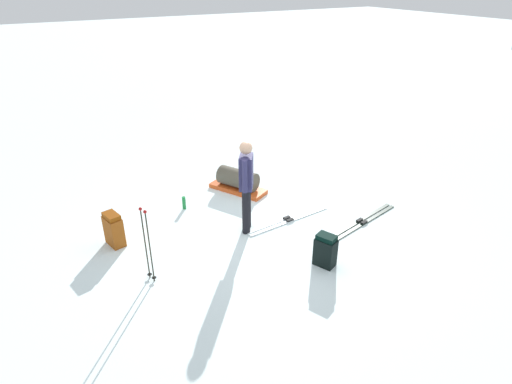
# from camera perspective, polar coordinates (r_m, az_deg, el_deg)

# --- Properties ---
(ground_plane) EXTENTS (80.00, 80.00, 0.00)m
(ground_plane) POSITION_cam_1_polar(r_m,az_deg,el_deg) (7.96, 0.00, -4.48)
(ground_plane) COLOR white
(skier_standing) EXTENTS (0.49, 0.37, 1.70)m
(skier_standing) POSITION_cam_1_polar(r_m,az_deg,el_deg) (7.39, -1.30, 1.29)
(skier_standing) COLOR black
(skier_standing) RESTS_ON ground_plane
(ski_pair_near) EXTENTS (0.32, 1.82, 0.05)m
(ski_pair_near) POSITION_cam_1_polar(r_m,az_deg,el_deg) (8.14, 4.32, -3.70)
(ski_pair_near) COLOR silver
(ski_pair_near) RESTS_ON ground_plane
(ski_pair_far) EXTENTS (0.58, 1.93, 0.05)m
(ski_pair_far) POSITION_cam_1_polar(r_m,az_deg,el_deg) (8.28, 13.87, -3.91)
(ski_pair_far) COLOR black
(ski_pair_far) RESTS_ON ground_plane
(backpack_large_dark) EXTENTS (0.40, 0.29, 0.60)m
(backpack_large_dark) POSITION_cam_1_polar(r_m,az_deg,el_deg) (7.68, -18.39, -4.77)
(backpack_large_dark) COLOR #904613
(backpack_large_dark) RESTS_ON ground_plane
(backpack_bright) EXTENTS (0.39, 0.33, 0.55)m
(backpack_bright) POSITION_cam_1_polar(r_m,az_deg,el_deg) (6.91, 9.21, -7.68)
(backpack_bright) COLOR black
(backpack_bright) RESTS_ON ground_plane
(ski_poles_planted_near) EXTENTS (0.18, 0.10, 1.24)m
(ski_poles_planted_near) POSITION_cam_1_polar(r_m,az_deg,el_deg) (6.48, -14.29, -6.39)
(ski_poles_planted_near) COLOR black
(ski_poles_planted_near) RESTS_ON ground_plane
(gear_sled) EXTENTS (1.30, 0.97, 0.49)m
(gear_sled) POSITION_cam_1_polar(r_m,az_deg,el_deg) (9.11, -2.42, 1.47)
(gear_sled) COLOR #D64F1C
(gear_sled) RESTS_ON ground_plane
(thermos_bottle) EXTENTS (0.07, 0.07, 0.26)m
(thermos_bottle) POSITION_cam_1_polar(r_m,az_deg,el_deg) (8.56, -9.55, -1.44)
(thermos_bottle) COLOR #187A34
(thermos_bottle) RESTS_ON ground_plane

